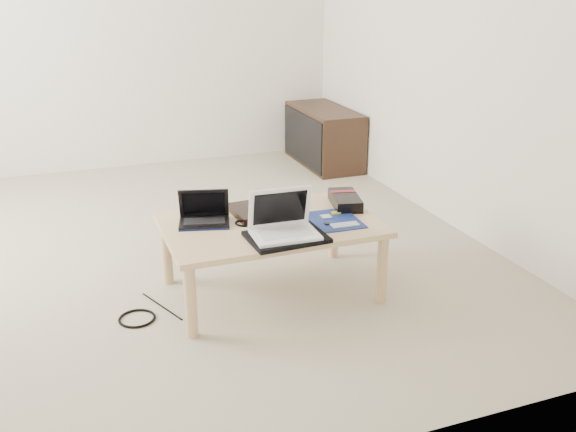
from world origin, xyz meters
name	(u,v)px	position (x,y,z in m)	size (l,w,h in m)	color
ground	(151,254)	(0.00, 0.00, 0.00)	(4.00, 4.00, 0.00)	#BFB19B
coffee_table	(271,231)	(0.53, -0.73, 0.35)	(1.10, 0.70, 0.40)	#D6B581
media_cabinet	(323,137)	(1.77, 1.45, 0.25)	(0.41, 0.90, 0.50)	#341F15
book	(264,210)	(0.54, -0.57, 0.42)	(0.36, 0.30, 0.03)	black
netbook	(204,216)	(0.21, -0.61, 0.44)	(0.30, 0.25, 0.18)	black
tablet	(274,220)	(0.55, -0.72, 0.41)	(0.29, 0.24, 0.01)	black
remote	(282,213)	(0.63, -0.63, 0.41)	(0.12, 0.23, 0.02)	silver
neoprene_sleeve	(286,237)	(0.53, -0.96, 0.41)	(0.37, 0.27, 0.02)	black
white_laptop	(283,225)	(0.52, -0.94, 0.47)	(0.32, 0.24, 0.22)	white
motherboard	(335,220)	(0.85, -0.82, 0.40)	(0.26, 0.32, 0.01)	#0C1C4F
gpu_box	(345,200)	(1.00, -0.62, 0.43)	(0.20, 0.31, 0.06)	black
cable_coil	(244,223)	(0.40, -0.69, 0.41)	(0.09, 0.09, 0.01)	black
floor_cable_coil	(137,318)	(-0.19, -0.78, 0.01)	(0.18, 0.18, 0.01)	black
floor_cable_trail	(162,306)	(-0.06, -0.69, 0.00)	(0.01, 0.01, 0.37)	black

